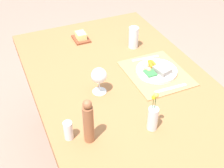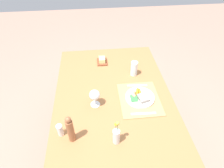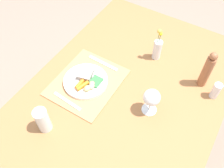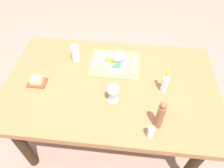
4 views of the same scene
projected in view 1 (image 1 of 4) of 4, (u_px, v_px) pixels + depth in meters
ground_plane at (120, 164)px, 2.14m from camera, size 8.00×8.00×0.00m
dining_table at (122, 94)px, 1.74m from camera, size 1.55×0.97×0.75m
placemat at (156, 73)px, 1.73m from camera, size 0.39×0.32×0.01m
dinner_plate at (156, 70)px, 1.72m from camera, size 0.24×0.24×0.05m
fork at (171, 88)px, 1.61m from camera, size 0.03×0.19×0.00m
knife at (145, 58)px, 1.84m from camera, size 0.03×0.18×0.00m
water_tumbler at (133, 39)px, 1.93m from camera, size 0.06×0.06×0.14m
flower_vase at (153, 117)px, 1.35m from camera, size 0.05×0.05×0.21m
butter_dish at (81, 37)px, 2.03m from camera, size 0.13×0.10×0.05m
wine_glass at (99, 76)px, 1.54m from camera, size 0.08×0.08×0.15m
pepper_mill at (88, 122)px, 1.27m from camera, size 0.05×0.05×0.23m
salt_shaker at (68, 130)px, 1.32m from camera, size 0.04×0.04×0.09m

